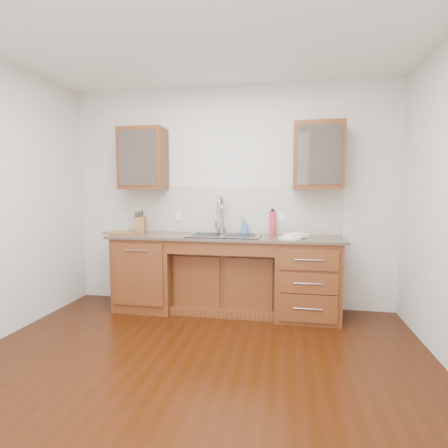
% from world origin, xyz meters
% --- Properties ---
extents(ground, '(4.00, 3.50, 0.10)m').
position_xyz_m(ground, '(0.00, 0.00, -0.05)').
color(ground, '#331305').
extents(ceiling, '(4.00, 3.50, 0.10)m').
position_xyz_m(ceiling, '(0.00, 0.00, 2.75)').
color(ceiling, white).
rests_on(ceiling, wall_back).
extents(wall_back, '(4.00, 0.10, 2.70)m').
position_xyz_m(wall_back, '(0.00, 1.80, 1.35)').
color(wall_back, silver).
rests_on(wall_back, ground).
extents(base_cabinet_left, '(0.70, 0.62, 0.88)m').
position_xyz_m(base_cabinet_left, '(-0.95, 1.44, 0.44)').
color(base_cabinet_left, '#593014').
rests_on(base_cabinet_left, ground).
extents(base_cabinet_center, '(1.20, 0.44, 0.70)m').
position_xyz_m(base_cabinet_center, '(0.00, 1.53, 0.35)').
color(base_cabinet_center, '#593014').
rests_on(base_cabinet_center, ground).
extents(base_cabinet_right, '(0.70, 0.62, 0.88)m').
position_xyz_m(base_cabinet_right, '(0.95, 1.44, 0.44)').
color(base_cabinet_right, '#593014').
rests_on(base_cabinet_right, ground).
extents(countertop, '(2.70, 0.65, 0.03)m').
position_xyz_m(countertop, '(0.00, 1.43, 0.90)').
color(countertop, '#84705B').
rests_on(countertop, base_cabinet_left).
extents(backsplash, '(2.70, 0.02, 0.59)m').
position_xyz_m(backsplash, '(0.00, 1.74, 1.21)').
color(backsplash, beige).
rests_on(backsplash, wall_back).
extents(sink, '(0.84, 0.46, 0.19)m').
position_xyz_m(sink, '(0.00, 1.41, 0.83)').
color(sink, '#9E9EA5').
rests_on(sink, countertop).
extents(faucet, '(0.04, 0.04, 0.40)m').
position_xyz_m(faucet, '(-0.07, 1.64, 1.11)').
color(faucet, '#999993').
rests_on(faucet, countertop).
extents(filter_tap, '(0.02, 0.02, 0.24)m').
position_xyz_m(filter_tap, '(0.18, 1.65, 1.03)').
color(filter_tap, '#999993').
rests_on(filter_tap, countertop).
extents(upper_cabinet_left, '(0.55, 0.34, 0.75)m').
position_xyz_m(upper_cabinet_left, '(-1.05, 1.58, 1.83)').
color(upper_cabinet_left, '#593014').
rests_on(upper_cabinet_left, wall_back).
extents(upper_cabinet_right, '(0.55, 0.34, 0.75)m').
position_xyz_m(upper_cabinet_right, '(1.05, 1.58, 1.83)').
color(upper_cabinet_right, '#593014').
rests_on(upper_cabinet_right, wall_back).
extents(outlet_left, '(0.08, 0.01, 0.12)m').
position_xyz_m(outlet_left, '(-0.65, 1.73, 1.12)').
color(outlet_left, white).
rests_on(outlet_left, backsplash).
extents(outlet_right, '(0.08, 0.01, 0.12)m').
position_xyz_m(outlet_right, '(0.65, 1.73, 1.12)').
color(outlet_right, white).
rests_on(outlet_right, backsplash).
extents(soap_bottle, '(0.08, 0.08, 0.16)m').
position_xyz_m(soap_bottle, '(0.21, 1.65, 0.99)').
color(soap_bottle, '#3873CA').
rests_on(soap_bottle, countertop).
extents(water_bottle, '(0.08, 0.08, 0.28)m').
position_xyz_m(water_bottle, '(0.55, 1.66, 1.05)').
color(water_bottle, red).
rests_on(water_bottle, countertop).
extents(plate, '(0.33, 0.33, 0.01)m').
position_xyz_m(plate, '(0.75, 1.33, 0.92)').
color(plate, white).
rests_on(plate, countertop).
extents(dish_towel, '(0.28, 0.27, 0.04)m').
position_xyz_m(dish_towel, '(0.82, 1.38, 0.94)').
color(dish_towel, white).
rests_on(dish_towel, plate).
extents(knife_block, '(0.15, 0.20, 0.20)m').
position_xyz_m(knife_block, '(-1.10, 1.57, 1.01)').
color(knife_block, '#935B2C').
rests_on(knife_block, countertop).
extents(cutting_board, '(0.43, 0.34, 0.02)m').
position_xyz_m(cutting_board, '(-1.29, 1.40, 0.92)').
color(cutting_board, '#A47125').
rests_on(cutting_board, countertop).
extents(cup_left_a, '(0.13, 0.13, 0.09)m').
position_xyz_m(cup_left_a, '(-1.21, 1.58, 1.77)').
color(cup_left_a, white).
rests_on(cup_left_a, upper_cabinet_left).
extents(cup_left_b, '(0.12, 0.12, 0.09)m').
position_xyz_m(cup_left_b, '(-0.91, 1.58, 1.77)').
color(cup_left_b, white).
rests_on(cup_left_b, upper_cabinet_left).
extents(cup_right_a, '(0.15, 0.15, 0.11)m').
position_xyz_m(cup_right_a, '(0.91, 1.58, 1.78)').
color(cup_right_a, white).
rests_on(cup_right_a, upper_cabinet_right).
extents(cup_right_b, '(0.12, 0.12, 0.10)m').
position_xyz_m(cup_right_b, '(1.14, 1.58, 1.78)').
color(cup_right_b, white).
rests_on(cup_right_b, upper_cabinet_right).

